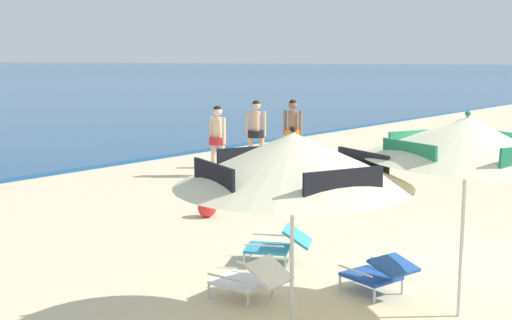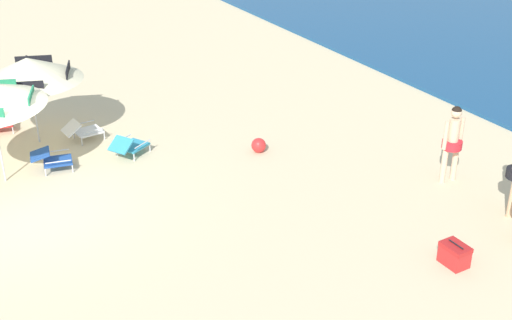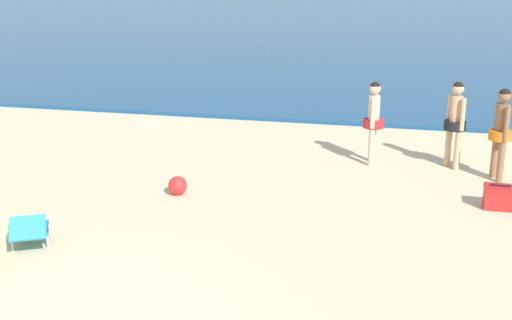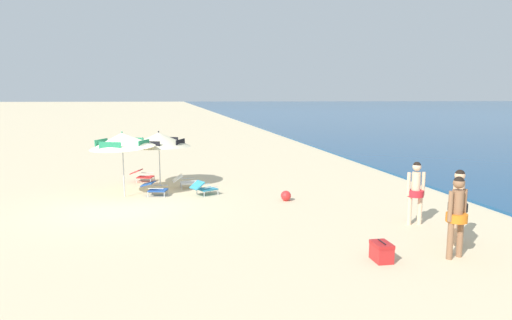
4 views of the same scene
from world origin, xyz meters
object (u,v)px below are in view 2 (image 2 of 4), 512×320
(person_standing_beside, at_px, (453,139))
(cooler_box, at_px, (454,255))
(beach_umbrella_striped_main, at_px, (28,69))
(lounge_chair_facing_sea, at_px, (52,159))
(lounge_chair_beside_umbrella, at_px, (83,130))
(beach_ball, at_px, (259,145))
(lounge_chair_spare_folded, at_px, (129,145))

(person_standing_beside, height_order, cooler_box, person_standing_beside)
(beach_umbrella_striped_main, xyz_separation_m, lounge_chair_facing_sea, (1.57, -0.15, -1.54))
(lounge_chair_beside_umbrella, xyz_separation_m, cooler_box, (8.23, 3.86, -0.07))
(beach_umbrella_striped_main, bearing_deg, person_standing_beside, 47.03)
(cooler_box, distance_m, beach_ball, 5.57)
(beach_umbrella_striped_main, height_order, beach_ball, beach_umbrella_striped_main)
(cooler_box, relative_size, beach_ball, 1.46)
(lounge_chair_facing_sea, height_order, cooler_box, lounge_chair_facing_sea)
(lounge_chair_spare_folded, distance_m, person_standing_beside, 7.09)
(lounge_chair_facing_sea, bearing_deg, lounge_chair_beside_umbrella, 135.96)
(lounge_chair_facing_sea, distance_m, beach_ball, 4.61)
(beach_umbrella_striped_main, bearing_deg, lounge_chair_beside_umbrella, 63.56)
(lounge_chair_facing_sea, relative_size, beach_ball, 2.81)
(beach_umbrella_striped_main, height_order, lounge_chair_facing_sea, beach_umbrella_striped_main)
(lounge_chair_beside_umbrella, distance_m, lounge_chair_facing_sea, 1.55)
(lounge_chair_spare_folded, xyz_separation_m, person_standing_beside, (4.61, 5.34, 0.72))
(cooler_box, bearing_deg, lounge_chair_beside_umbrella, -154.91)
(lounge_chair_spare_folded, xyz_separation_m, beach_ball, (1.34, 2.62, -0.10))
(lounge_chair_facing_sea, xyz_separation_m, cooler_box, (7.12, 4.93, -0.08))
(lounge_chair_spare_folded, bearing_deg, beach_ball, 62.87)
(beach_umbrella_striped_main, height_order, person_standing_beside, beach_umbrella_striped_main)
(lounge_chair_beside_umbrella, relative_size, cooler_box, 1.87)
(beach_umbrella_striped_main, height_order, lounge_chair_beside_umbrella, beach_umbrella_striped_main)
(lounge_chair_spare_folded, bearing_deg, lounge_chair_facing_sea, -98.04)
(lounge_chair_facing_sea, distance_m, lounge_chair_spare_folded, 1.72)
(beach_umbrella_striped_main, relative_size, lounge_chair_spare_folded, 2.92)
(beach_umbrella_striped_main, xyz_separation_m, lounge_chair_spare_folded, (1.81, 1.55, -1.55))
(person_standing_beside, relative_size, beach_ball, 5.04)
(lounge_chair_facing_sea, bearing_deg, person_standing_beside, 55.46)
(lounge_chair_beside_umbrella, height_order, lounge_chair_facing_sea, lounge_chair_beside_umbrella)
(lounge_chair_beside_umbrella, distance_m, cooler_box, 9.09)
(person_standing_beside, bearing_deg, cooler_box, -42.90)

